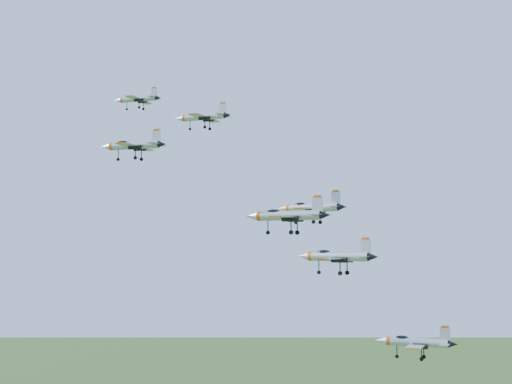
% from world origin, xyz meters
% --- Properties ---
extents(jet_lead, '(11.25, 9.42, 3.01)m').
position_xyz_m(jet_lead, '(-26.85, 15.27, 164.05)').
color(jet_lead, '#ADB3BA').
extents(jet_left_high, '(11.25, 9.32, 3.01)m').
position_xyz_m(jet_left_high, '(-0.51, -0.52, 155.47)').
color(jet_left_high, '#ADB3BA').
extents(jet_right_high, '(11.33, 9.48, 3.03)m').
position_xyz_m(jet_right_high, '(-1.20, -20.03, 147.94)').
color(jet_right_high, '#ADB3BA').
extents(jet_left_low, '(13.82, 11.48, 3.69)m').
position_xyz_m(jet_left_low, '(17.47, 6.72, 138.98)').
color(jet_left_low, '#ADB3BA').
extents(jet_right_low, '(13.26, 10.93, 3.55)m').
position_xyz_m(jet_right_low, '(23.12, -15.69, 136.74)').
color(jet_right_low, '#ADB3BA').
extents(jet_trail, '(13.90, 11.54, 3.71)m').
position_xyz_m(jet_trail, '(26.35, -4.17, 130.70)').
color(jet_trail, '#ADB3BA').
extents(jet_extra, '(13.64, 11.32, 3.65)m').
position_xyz_m(jet_extra, '(35.09, 8.91, 116.42)').
color(jet_extra, '#ADB3BA').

